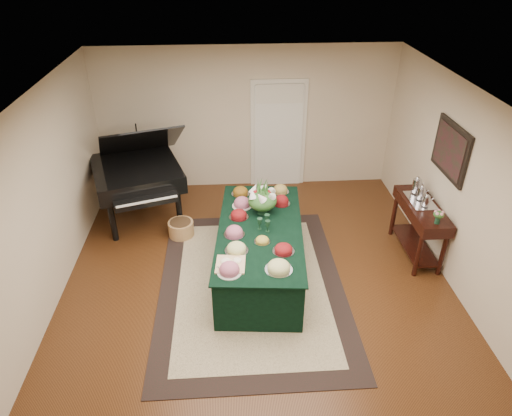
{
  "coord_description": "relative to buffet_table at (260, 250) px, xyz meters",
  "views": [
    {
      "loc": [
        -0.36,
        -5.11,
        4.33
      ],
      "look_at": [
        0.0,
        0.3,
        1.05
      ],
      "focal_mm": 32.0,
      "sensor_mm": 36.0,
      "label": 1
    }
  ],
  "objects": [
    {
      "name": "wall_painting",
      "position": [
        2.67,
        0.31,
        1.36
      ],
      "size": [
        0.05,
        0.95,
        0.75
      ],
      "color": "black",
      "rests_on": "ground"
    },
    {
      "name": "wicker_basket",
      "position": [
        -1.23,
        1.03,
        -0.26
      ],
      "size": [
        0.42,
        0.42,
        0.26
      ],
      "primitive_type": "cylinder",
      "color": "#A37241",
      "rests_on": "ground"
    },
    {
      "name": "buffet_table",
      "position": [
        0.0,
        0.0,
        0.0
      ],
      "size": [
        1.4,
        2.59,
        0.77
      ],
      "color": "black",
      "rests_on": "ground"
    },
    {
      "name": "food_platters",
      "position": [
        -0.07,
        0.05,
        0.43
      ],
      "size": [
        1.14,
        2.26,
        0.12
      ],
      "color": "silver",
      "rests_on": "buffet_table"
    },
    {
      "name": "grand_piano",
      "position": [
        -1.95,
        1.7,
        0.47
      ],
      "size": [
        1.78,
        1.97,
        1.72
      ],
      "color": "black",
      "rests_on": "ground"
    },
    {
      "name": "kitchen_doorway",
      "position": [
        0.55,
        2.77,
        0.63
      ],
      "size": [
        1.05,
        0.07,
        2.1
      ],
      "color": "silver",
      "rests_on": "ground"
    },
    {
      "name": "mahogany_sideboard",
      "position": [
        2.44,
        0.31,
        0.29
      ],
      "size": [
        0.45,
        1.28,
        0.88
      ],
      "color": "black",
      "rests_on": "ground"
    },
    {
      "name": "floral_centerpiece",
      "position": [
        0.07,
        0.42,
        0.64
      ],
      "size": [
        0.44,
        0.44,
        0.44
      ],
      "color": "#14321F",
      "rests_on": "buffet_table"
    },
    {
      "name": "tea_service",
      "position": [
        2.44,
        0.46,
        0.61
      ],
      "size": [
        0.34,
        0.58,
        0.3
      ],
      "color": "silver",
      "rests_on": "mahogany_sideboard"
    },
    {
      "name": "cutting_board",
      "position": [
        -0.43,
        -0.78,
        0.42
      ],
      "size": [
        0.39,
        0.39,
        0.1
      ],
      "color": "tan",
      "rests_on": "buffet_table"
    },
    {
      "name": "area_rug",
      "position": [
        -0.14,
        -0.3,
        -0.38
      ],
      "size": [
        2.6,
        3.64,
        0.01
      ],
      "color": "black",
      "rests_on": "ground"
    },
    {
      "name": "ground",
      "position": [
        -0.05,
        -0.2,
        -0.39
      ],
      "size": [
        6.0,
        6.0,
        0.0
      ],
      "primitive_type": "plane",
      "color": "black",
      "rests_on": "ground"
    },
    {
      "name": "pink_bouquet",
      "position": [
        2.44,
        -0.19,
        0.63
      ],
      "size": [
        0.16,
        0.16,
        0.21
      ],
      "color": "#14321F",
      "rests_on": "mahogany_sideboard"
    },
    {
      "name": "green_goblets",
      "position": [
        0.06,
        -0.01,
        0.47
      ],
      "size": [
        0.19,
        0.23,
        0.18
      ],
      "color": "#14321F",
      "rests_on": "buffet_table"
    }
  ]
}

